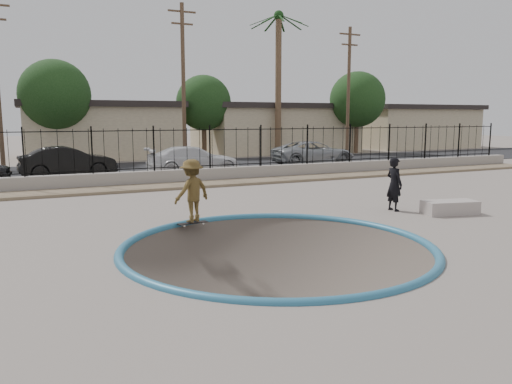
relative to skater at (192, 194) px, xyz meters
The scene contains 23 objects.
ground 10.26m from the skater, 84.25° to the left, with size 120.00×120.00×2.20m, color slate.
bowl_pit 3.25m from the skater, 71.26° to the right, with size 6.84×6.84×1.80m, color #51453E, non-canonical shape.
coping_ring 3.25m from the skater, 71.26° to the right, with size 7.04×7.04×0.20m, color teal.
rock_strip 7.34m from the skater, 82.04° to the left, with size 42.00×1.60×0.11m, color #887559.
retaining_wall 8.40m from the skater, 83.08° to the left, with size 42.00×0.45×0.60m, color gray.
fence 8.41m from the skater, 83.08° to the left, with size 40.00×0.04×1.80m.
street 15.08m from the skater, 86.16° to the left, with size 90.00×8.00×0.04m, color black.
house_center 24.57m from the skater, 87.64° to the left, with size 10.60×8.60×3.90m.
house_east 28.78m from the skater, 58.53° to the left, with size 12.60×8.60×3.90m.
house_east_far 38.00m from the skater, 40.21° to the left, with size 11.60×8.60×3.90m.
palm_right 24.75m from the skater, 56.99° to the left, with size 2.30×2.30×10.30m.
utility_pole_mid 18.22m from the skater, 73.60° to the left, with size 1.70×0.24×9.50m.
utility_pole_right 24.37m from the skater, 45.02° to the left, with size 1.70×0.24×9.00m.
street_tree_left 21.38m from the skater, 95.41° to the left, with size 4.32×4.32×6.36m.
street_tree_mid 23.63m from the skater, 70.01° to the left, with size 3.96×3.96×5.83m.
street_tree_right 28.51m from the skater, 45.02° to the left, with size 4.32×4.32×6.36m.
skater is the anchor object (origin of this frame).
skateboard 0.78m from the skater, 45.00° to the right, with size 0.85×0.32×0.07m.
videographer 6.30m from the skater, ahead, with size 0.60×0.40×1.65m, color black.
concrete_ledge 7.66m from the skater, 13.42° to the right, with size 1.60×0.70×0.40m, color #A69A93.
car_b 12.75m from the skater, 99.47° to the left, with size 1.52×4.36×1.44m, color black.
car_c 12.02m from the skater, 71.82° to the left, with size 1.91×4.70×1.36m, color silver.
car_d 17.56m from the skater, 47.89° to the left, with size 2.30×4.99×1.39m, color #989CA0.
Camera 1 is at (-5.00, -10.58, 2.89)m, focal length 35.00 mm.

